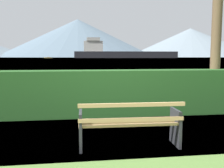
# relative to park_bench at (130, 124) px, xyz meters

# --- Properties ---
(ground_plane) EXTENTS (1400.00, 1400.00, 0.00)m
(ground_plane) POSITION_rel_park_bench_xyz_m (0.00, 0.06, -0.43)
(ground_plane) COLOR #567A38
(water_surface) EXTENTS (620.00, 620.00, 0.00)m
(water_surface) POSITION_rel_park_bench_xyz_m (0.00, 309.47, -0.43)
(water_surface) COLOR #7A99A8
(water_surface) RESTS_ON ground_plane
(park_bench) EXTENTS (1.85, 0.61, 0.87)m
(park_bench) POSITION_rel_park_bench_xyz_m (0.00, 0.00, 0.00)
(park_bench) COLOR tan
(park_bench) RESTS_ON ground_plane
(hedge_row) EXTENTS (7.72, 0.76, 1.27)m
(hedge_row) POSITION_rel_park_bench_xyz_m (0.00, 2.63, 0.20)
(hedge_row) COLOR #285B23
(hedge_row) RESTS_ON ground_plane
(cargo_ship_large) EXTENTS (114.13, 22.05, 21.95)m
(cargo_ship_large) POSITION_rel_park_bench_xyz_m (43.75, 276.39, 5.71)
(cargo_ship_large) COLOR #232328
(cargo_ship_large) RESTS_ON water_surface
(fishing_boat_near) EXTENTS (7.12, 4.78, 1.29)m
(fishing_boat_near) POSITION_rel_park_bench_xyz_m (-29.14, 248.15, 0.06)
(fishing_boat_near) COLOR gold
(fishing_boat_near) RESTS_ON water_surface
(distant_hills) EXTENTS (880.48, 361.46, 85.69)m
(distant_hills) POSITION_rel_park_bench_xyz_m (-33.97, 583.91, 37.09)
(distant_hills) COLOR gray
(distant_hills) RESTS_ON ground_plane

